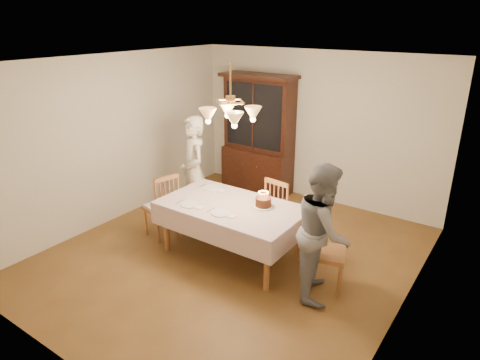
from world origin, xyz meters
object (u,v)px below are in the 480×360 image
Objects in this scene: elderly_woman at (194,171)px; chair_far_side at (283,213)px; dining_table at (231,210)px; china_hutch at (258,136)px; birthday_cake at (263,202)px.

chair_far_side is at bearing 41.64° from elderly_woman.
elderly_woman reaches higher than dining_table.
dining_table is 0.88× the size of china_hutch.
elderly_woman is at bearing 168.19° from birthday_cake.
elderly_woman reaches higher than chair_far_side.
china_hutch reaches higher than chair_far_side.
birthday_cake is at bearing 20.15° from elderly_woman.
china_hutch reaches higher than birthday_cake.
birthday_cake is (0.37, 0.20, 0.13)m from dining_table.
china_hutch is 2.16× the size of chair_far_side.
china_hutch is (-1.02, 2.25, 0.36)m from dining_table.
dining_table is 1.90× the size of chair_far_side.
birthday_cake is at bearing -89.82° from chair_far_side.
china_hutch is 1.25× the size of elderly_woman.
birthday_cake is at bearing 27.89° from dining_table.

